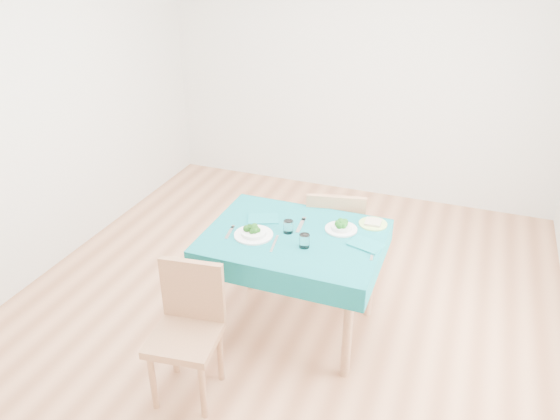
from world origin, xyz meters
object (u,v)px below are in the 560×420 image
(table, at_px, (294,283))
(bowl_far, at_px, (341,226))
(side_plate, at_px, (373,224))
(bowl_near, at_px, (254,230))
(chair_near, at_px, (184,331))
(chair_far, at_px, (336,223))

(table, xyz_separation_m, bowl_far, (0.27, 0.17, 0.41))
(table, distance_m, side_plate, 0.67)
(bowl_near, relative_size, side_plate, 1.34)
(chair_near, xyz_separation_m, side_plate, (0.84, 1.13, 0.28))
(bowl_far, distance_m, side_plate, 0.24)
(side_plate, bearing_deg, bowl_far, -141.05)
(table, relative_size, chair_near, 1.18)
(chair_near, height_order, chair_far, chair_far)
(chair_near, distance_m, side_plate, 1.43)
(chair_near, height_order, bowl_far, chair_near)
(table, distance_m, chair_far, 0.68)
(chair_far, height_order, bowl_near, chair_far)
(bowl_far, bearing_deg, chair_near, -123.77)
(chair_far, height_order, bowl_far, chair_far)
(chair_far, distance_m, bowl_far, 0.57)
(chair_far, xyz_separation_m, bowl_near, (-0.36, -0.76, 0.27))
(chair_near, xyz_separation_m, bowl_near, (0.14, 0.71, 0.31))
(table, distance_m, bowl_far, 0.52)
(bowl_near, xyz_separation_m, bowl_far, (0.51, 0.27, -0.01))
(chair_far, bearing_deg, side_plate, 123.80)
(chair_near, relative_size, bowl_near, 3.79)
(table, height_order, bowl_near, bowl_near)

